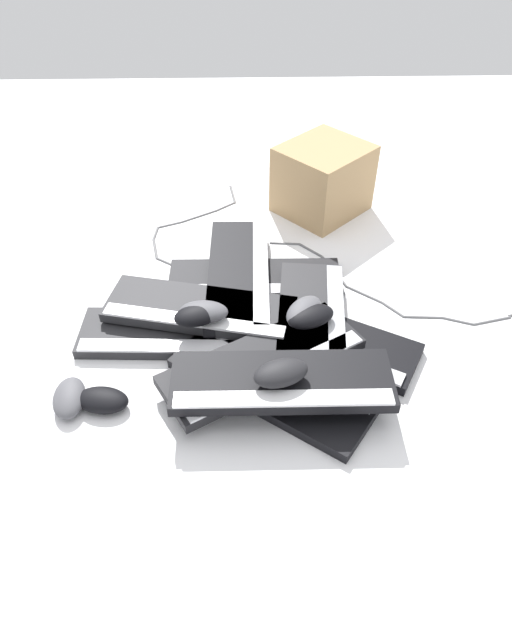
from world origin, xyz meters
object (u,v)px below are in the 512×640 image
object	(u,v)px
keyboard_8	(282,382)
mouse_0	(281,373)
mouse_2	(69,398)
mouse_5	(204,312)
mouse_3	(102,400)
mouse_6	(311,316)
keyboard_1	(321,337)
keyboard_3	(176,334)
mouse_4	(198,315)
keyboard_6	(264,362)
keyboard_7	(312,326)
keyboard_5	(240,273)
mouse_1	(304,311)
keyboard_4	(200,310)
cardboard_box	(323,179)
keyboard_2	(255,280)
keyboard_0	(271,384)

from	to	relation	value
keyboard_8	mouse_0	world-z (taller)	mouse_0
mouse_2	mouse_5	distance (m)	0.34
mouse_3	mouse_6	distance (m)	0.48
keyboard_1	keyboard_3	world-z (taller)	same
mouse_4	mouse_6	bearing A→B (deg)	158.21
keyboard_6	keyboard_7	bearing A→B (deg)	133.66
keyboard_5	keyboard_8	size ratio (longest dim) A/B	1.00
keyboard_8	mouse_4	distance (m)	0.26
mouse_1	mouse_0	bearing A→B (deg)	-162.13
keyboard_6	mouse_2	xyz separation A→B (m)	(0.07, -0.40, -0.02)
keyboard_3	mouse_4	xyz separation A→B (m)	(0.01, 0.06, 0.07)
keyboard_1	mouse_6	xyz separation A→B (m)	(0.00, -0.03, 0.07)
keyboard_1	mouse_6	world-z (taller)	mouse_6
keyboard_7	keyboard_8	distance (m)	0.21
keyboard_4	keyboard_6	bearing A→B (deg)	39.92
mouse_1	mouse_2	bearing A→B (deg)	145.73
keyboard_1	cardboard_box	size ratio (longest dim) A/B	1.96
keyboard_6	cardboard_box	size ratio (longest dim) A/B	1.95
mouse_0	mouse_6	size ratio (longest dim) A/B	1.00
keyboard_1	keyboard_4	world-z (taller)	keyboard_4
keyboard_2	mouse_1	size ratio (longest dim) A/B	4.01
keyboard_7	cardboard_box	bearing A→B (deg)	171.78
keyboard_4	mouse_3	distance (m)	0.31
keyboard_1	mouse_3	size ratio (longest dim) A/B	4.16
mouse_0	cardboard_box	bearing A→B (deg)	-121.47
keyboard_2	mouse_5	size ratio (longest dim) A/B	4.01
keyboard_1	keyboard_5	bearing A→B (deg)	-137.82
keyboard_0	mouse_6	xyz separation A→B (m)	(-0.14, 0.09, 0.07)
mouse_5	mouse_3	bearing A→B (deg)	-132.50
mouse_0	keyboard_0	bearing A→B (deg)	-94.38
keyboard_7	keyboard_8	xyz separation A→B (m)	(0.19, -0.08, 0.03)
keyboard_7	cardboard_box	world-z (taller)	cardboard_box
mouse_5	keyboard_7	bearing A→B (deg)	-0.47
mouse_2	cardboard_box	size ratio (longest dim) A/B	0.47
mouse_0	cardboard_box	size ratio (longest dim) A/B	0.47
keyboard_3	mouse_5	distance (m)	0.10
keyboard_1	keyboard_7	size ratio (longest dim) A/B	1.01
keyboard_7	cardboard_box	xyz separation A→B (m)	(-0.57, 0.08, 0.06)
keyboard_8	mouse_1	bearing A→B (deg)	163.24
keyboard_4	mouse_3	bearing A→B (deg)	-37.32
mouse_0	cardboard_box	distance (m)	0.79
keyboard_2	keyboard_4	distance (m)	0.20
mouse_1	cardboard_box	world-z (taller)	cardboard_box
keyboard_7	keyboard_0	bearing A→B (deg)	-34.40
keyboard_1	keyboard_3	bearing A→B (deg)	-93.15
keyboard_3	mouse_5	size ratio (longest dim) A/B	4.05
mouse_0	mouse_2	distance (m)	0.44
mouse_0	mouse_6	distance (m)	0.21
mouse_2	cardboard_box	bearing A→B (deg)	134.87
keyboard_2	keyboard_5	world-z (taller)	keyboard_5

